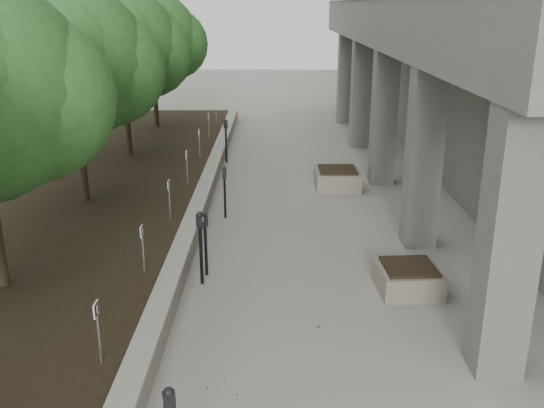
{
  "coord_description": "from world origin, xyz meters",
  "views": [
    {
      "loc": [
        0.09,
        -6.83,
        5.22
      ],
      "look_at": [
        0.06,
        5.54,
        1.1
      ],
      "focal_mm": 39.52,
      "sensor_mm": 36.0,
      "label": 1
    }
  ],
  "objects_px": {
    "crabapple_tree_3": "(75,95)",
    "parking_meter_3": "(206,244)",
    "crabapple_tree_5": "(153,60)",
    "planter_front": "(408,278)",
    "parking_meter_2": "(201,248)",
    "planter_back": "(337,178)",
    "crabapple_tree_4": "(124,73)",
    "parking_meter_5": "(226,141)",
    "parking_meter_4": "(225,192)"
  },
  "relations": [
    {
      "from": "crabapple_tree_3",
      "to": "parking_meter_3",
      "type": "relative_size",
      "value": 4.07
    },
    {
      "from": "crabapple_tree_4",
      "to": "parking_meter_3",
      "type": "relative_size",
      "value": 4.07
    },
    {
      "from": "parking_meter_3",
      "to": "planter_front",
      "type": "distance_m",
      "value": 4.02
    },
    {
      "from": "planter_back",
      "to": "crabapple_tree_4",
      "type": "bearing_deg",
      "value": 158.8
    },
    {
      "from": "crabapple_tree_4",
      "to": "parking_meter_4",
      "type": "distance_m",
      "value": 6.86
    },
    {
      "from": "parking_meter_4",
      "to": "parking_meter_5",
      "type": "height_order",
      "value": "parking_meter_5"
    },
    {
      "from": "crabapple_tree_5",
      "to": "parking_meter_4",
      "type": "distance_m",
      "value": 11.17
    },
    {
      "from": "crabapple_tree_3",
      "to": "parking_meter_4",
      "type": "height_order",
      "value": "crabapple_tree_3"
    },
    {
      "from": "parking_meter_2",
      "to": "parking_meter_3",
      "type": "bearing_deg",
      "value": 95.96
    },
    {
      "from": "parking_meter_2",
      "to": "parking_meter_4",
      "type": "relative_size",
      "value": 1.1
    },
    {
      "from": "crabapple_tree_3",
      "to": "parking_meter_3",
      "type": "xyz_separation_m",
      "value": [
        3.53,
        -3.73,
        -2.45
      ]
    },
    {
      "from": "crabapple_tree_3",
      "to": "crabapple_tree_4",
      "type": "bearing_deg",
      "value": 90.0
    },
    {
      "from": "crabapple_tree_5",
      "to": "parking_meter_5",
      "type": "xyz_separation_m",
      "value": [
        3.25,
        -4.53,
        -2.36
      ]
    },
    {
      "from": "crabapple_tree_5",
      "to": "planter_front",
      "type": "distance_m",
      "value": 16.5
    },
    {
      "from": "planter_front",
      "to": "crabapple_tree_4",
      "type": "bearing_deg",
      "value": 128.38
    },
    {
      "from": "crabapple_tree_5",
      "to": "parking_meter_2",
      "type": "height_order",
      "value": "crabapple_tree_5"
    },
    {
      "from": "parking_meter_4",
      "to": "planter_back",
      "type": "distance_m",
      "value": 4.13
    },
    {
      "from": "planter_front",
      "to": "parking_meter_3",
      "type": "bearing_deg",
      "value": 169.87
    },
    {
      "from": "parking_meter_5",
      "to": "crabapple_tree_3",
      "type": "bearing_deg",
      "value": -103.65
    },
    {
      "from": "crabapple_tree_3",
      "to": "parking_meter_2",
      "type": "bearing_deg",
      "value": -49.78
    },
    {
      "from": "parking_meter_3",
      "to": "parking_meter_4",
      "type": "distance_m",
      "value": 3.45
    },
    {
      "from": "crabapple_tree_4",
      "to": "planter_front",
      "type": "bearing_deg",
      "value": -51.62
    },
    {
      "from": "crabapple_tree_3",
      "to": "parking_meter_4",
      "type": "bearing_deg",
      "value": -4.33
    },
    {
      "from": "crabapple_tree_3",
      "to": "parking_meter_3",
      "type": "distance_m",
      "value": 5.69
    },
    {
      "from": "crabapple_tree_3",
      "to": "parking_meter_5",
      "type": "relative_size",
      "value": 3.58
    },
    {
      "from": "planter_front",
      "to": "planter_back",
      "type": "height_order",
      "value": "planter_back"
    },
    {
      "from": "parking_meter_4",
      "to": "parking_meter_5",
      "type": "bearing_deg",
      "value": 89.67
    },
    {
      "from": "crabapple_tree_5",
      "to": "planter_front",
      "type": "relative_size",
      "value": 4.76
    },
    {
      "from": "parking_meter_5",
      "to": "planter_front",
      "type": "relative_size",
      "value": 1.33
    },
    {
      "from": "parking_meter_2",
      "to": "parking_meter_5",
      "type": "xyz_separation_m",
      "value": [
        -0.23,
        9.59,
        0.01
      ]
    },
    {
      "from": "parking_meter_2",
      "to": "planter_back",
      "type": "bearing_deg",
      "value": 75.87
    },
    {
      "from": "parking_meter_3",
      "to": "planter_front",
      "type": "relative_size",
      "value": 1.17
    },
    {
      "from": "crabapple_tree_3",
      "to": "parking_meter_4",
      "type": "xyz_separation_m",
      "value": [
        3.65,
        -0.28,
        -2.44
      ]
    },
    {
      "from": "crabapple_tree_3",
      "to": "planter_back",
      "type": "distance_m",
      "value": 7.73
    },
    {
      "from": "crabapple_tree_4",
      "to": "parking_meter_4",
      "type": "xyz_separation_m",
      "value": [
        3.65,
        -5.28,
        -2.44
      ]
    },
    {
      "from": "crabapple_tree_4",
      "to": "parking_meter_3",
      "type": "distance_m",
      "value": 9.73
    },
    {
      "from": "crabapple_tree_3",
      "to": "parking_meter_5",
      "type": "height_order",
      "value": "crabapple_tree_3"
    },
    {
      "from": "parking_meter_2",
      "to": "planter_back",
      "type": "height_order",
      "value": "parking_meter_2"
    },
    {
      "from": "parking_meter_5",
      "to": "planter_front",
      "type": "xyz_separation_m",
      "value": [
        4.22,
        -9.9,
        -0.49
      ]
    },
    {
      "from": "crabapple_tree_3",
      "to": "planter_front",
      "type": "relative_size",
      "value": 4.76
    },
    {
      "from": "crabapple_tree_4",
      "to": "parking_meter_2",
      "type": "bearing_deg",
      "value": -69.09
    },
    {
      "from": "parking_meter_5",
      "to": "planter_back",
      "type": "relative_size",
      "value": 1.16
    },
    {
      "from": "parking_meter_2",
      "to": "planter_back",
      "type": "xyz_separation_m",
      "value": [
        3.32,
        6.48,
        -0.45
      ]
    },
    {
      "from": "parking_meter_2",
      "to": "planter_front",
      "type": "bearing_deg",
      "value": 8.51
    },
    {
      "from": "crabapple_tree_5",
      "to": "planter_back",
      "type": "xyz_separation_m",
      "value": [
        6.8,
        -7.64,
        -2.82
      ]
    },
    {
      "from": "crabapple_tree_5",
      "to": "parking_meter_3",
      "type": "distance_m",
      "value": 14.38
    },
    {
      "from": "crabapple_tree_3",
      "to": "planter_front",
      "type": "bearing_deg",
      "value": -30.68
    },
    {
      "from": "planter_front",
      "to": "crabapple_tree_3",
      "type": "bearing_deg",
      "value": 149.32
    },
    {
      "from": "parking_meter_5",
      "to": "planter_back",
      "type": "distance_m",
      "value": 4.74
    },
    {
      "from": "crabapple_tree_3",
      "to": "crabapple_tree_5",
      "type": "bearing_deg",
      "value": 90.0
    }
  ]
}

